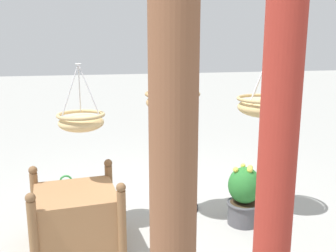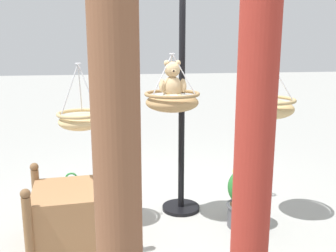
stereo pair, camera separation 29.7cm
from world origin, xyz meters
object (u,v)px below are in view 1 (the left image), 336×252
potted_plant_tall_leafy (244,196)px  hanging_basket_left_high (264,106)px  hanging_basket_right_low (81,121)px  wooden_planter_box (76,216)px  display_pole_central (180,141)px  watering_can (66,190)px  hanging_basket_with_teddy (172,101)px  greenhouse_pillar_right (173,183)px  greenhouse_pillar_left (278,146)px  teddy_bear (173,83)px

potted_plant_tall_leafy → hanging_basket_left_high: bearing=-148.2°
hanging_basket_right_low → wooden_planter_box: (0.09, 0.31, -0.87)m
display_pole_central → potted_plant_tall_leafy: display_pole_central is taller
hanging_basket_right_low → wooden_planter_box: size_ratio=0.75×
hanging_basket_right_low → watering_can: size_ratio=1.93×
potted_plant_tall_leafy → watering_can: (1.91, -1.17, -0.22)m
hanging_basket_with_teddy → greenhouse_pillar_right: bearing=76.3°
hanging_basket_right_low → hanging_basket_with_teddy: bearing=179.9°
greenhouse_pillar_left → watering_can: size_ratio=8.09×
watering_can → hanging_basket_left_high: bearing=155.2°
hanging_basket_left_high → greenhouse_pillar_left: greenhouse_pillar_left is taller
display_pole_central → wooden_planter_box: size_ratio=2.92×
display_pole_central → hanging_basket_left_high: size_ratio=4.22×
display_pole_central → greenhouse_pillar_right: greenhouse_pillar_right is taller
display_pole_central → hanging_basket_with_teddy: bearing=59.0°
display_pole_central → watering_can: bearing=-26.2°
teddy_bear → potted_plant_tall_leafy: size_ratio=0.62×
hanging_basket_left_high → potted_plant_tall_leafy: bearing=31.8°
display_pole_central → potted_plant_tall_leafy: size_ratio=3.93×
potted_plant_tall_leafy → watering_can: bearing=-31.5°
teddy_bear → greenhouse_pillar_right: 2.61m
greenhouse_pillar_right → watering_can: 3.75m
hanging_basket_left_high → greenhouse_pillar_right: bearing=56.5°
display_pole_central → greenhouse_pillar_left: size_ratio=0.93×
potted_plant_tall_leafy → watering_can: potted_plant_tall_leafy is taller
greenhouse_pillar_left → wooden_planter_box: size_ratio=3.15×
display_pole_central → hanging_basket_right_low: 1.17m
hanging_basket_right_low → watering_can: 1.42m
hanging_basket_with_teddy → greenhouse_pillar_left: (-0.14, 1.94, 0.02)m
greenhouse_pillar_right → wooden_planter_box: 2.56m
hanging_basket_left_high → greenhouse_pillar_right: (1.62, 2.46, 0.18)m
hanging_basket_left_high → greenhouse_pillar_left: size_ratio=0.22×
display_pole_central → teddy_bear: display_pole_central is taller
display_pole_central → greenhouse_pillar_right: bearing=74.6°
teddy_bear → wooden_planter_box: bearing=15.3°
hanging_basket_left_high → potted_plant_tall_leafy: (0.27, 0.16, -0.94)m
hanging_basket_with_teddy → teddy_bear: size_ratio=1.45×
teddy_bear → wooden_planter_box: size_ratio=0.46×
display_pole_central → greenhouse_pillar_right: size_ratio=0.88×
teddy_bear → hanging_basket_right_low: bearing=-1.4°
hanging_basket_with_teddy → display_pole_central: bearing=-121.0°
teddy_bear → greenhouse_pillar_left: bearing=94.1°
hanging_basket_left_high → hanging_basket_right_low: size_ratio=0.92×
hanging_basket_with_teddy → watering_can: bearing=-37.5°
hanging_basket_with_teddy → greenhouse_pillar_right: greenhouse_pillar_right is taller
hanging_basket_left_high → watering_can: bearing=-24.8°
hanging_basket_with_teddy → greenhouse_pillar_right: size_ratio=0.20×
teddy_bear → hanging_basket_right_low: size_ratio=0.61×
greenhouse_pillar_left → wooden_planter_box: bearing=-54.4°
hanging_basket_with_teddy → hanging_basket_right_low: (0.94, -0.00, -0.17)m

